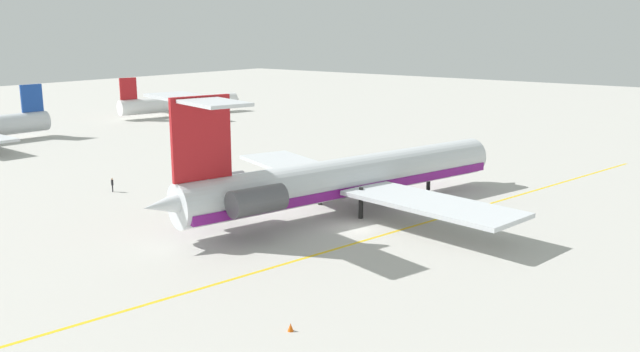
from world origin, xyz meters
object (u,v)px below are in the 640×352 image
at_px(safety_cone_nose, 291,327).
at_px(main_jetliner, 340,178).
at_px(ground_crew_near_tail, 112,183).
at_px(airliner_mid_right, 184,103).

bearing_deg(safety_cone_nose, main_jetliner, 29.85).
bearing_deg(ground_crew_near_tail, safety_cone_nose, 119.48).
relative_size(airliner_mid_right, ground_crew_near_tail, 17.39).
relative_size(ground_crew_near_tail, safety_cone_nose, 3.09).
xyz_separation_m(main_jetliner, ground_crew_near_tail, (-9.74, 26.55, -2.55)).
distance_m(main_jetliner, safety_cone_nose, 29.36).
relative_size(main_jetliner, airliner_mid_right, 1.53).
distance_m(ground_crew_near_tail, safety_cone_nose, 43.92).
distance_m(airliner_mid_right, ground_crew_near_tail, 72.07).
xyz_separation_m(airliner_mid_right, ground_crew_near_tail, (-53.20, -48.60, -1.54)).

